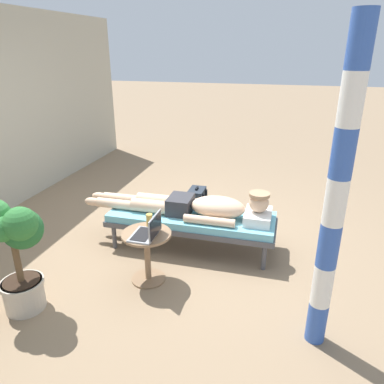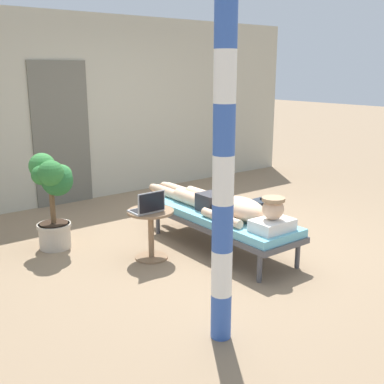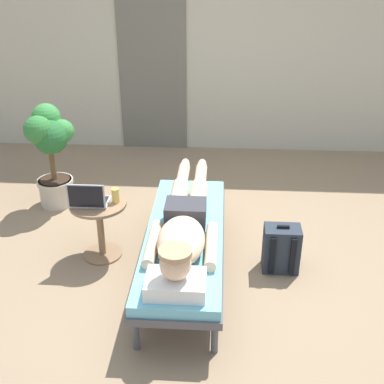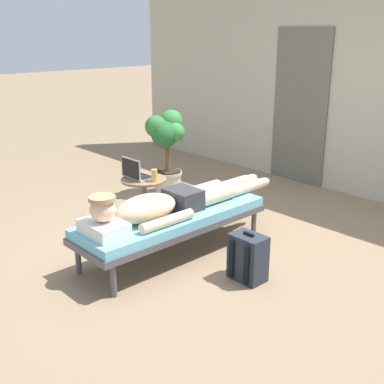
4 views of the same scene
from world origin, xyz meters
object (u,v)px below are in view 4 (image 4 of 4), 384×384
lounge_chair (173,220)px  laptop (136,173)px  side_table (144,194)px  backpack (248,258)px  drink_glass (154,175)px  potted_plant (167,143)px  person_reclining (167,204)px

lounge_chair → laptop: laptop is taller
side_table → backpack: bearing=-3.7°
side_table → drink_glass: 0.28m
side_table → drink_glass: (0.15, 0.02, 0.23)m
backpack → potted_plant: 2.47m
lounge_chair → potted_plant: size_ratio=1.80×
side_table → drink_glass: drink_glass is taller
laptop → lounge_chair: bearing=-13.6°
drink_glass → backpack: bearing=-5.0°
lounge_chair → backpack: backpack is taller
drink_glass → side_table: bearing=-171.3°
person_reclining → side_table: person_reclining is taller
drink_glass → potted_plant: potted_plant is taller
drink_glass → potted_plant: 1.20m
laptop → side_table: bearing=40.5°
backpack → person_reclining: bearing=-164.8°
person_reclining → drink_glass: (-0.60, 0.34, 0.07)m
person_reclining → side_table: bearing=157.1°
drink_glass → potted_plant: size_ratio=0.12×
lounge_chair → side_table: side_table is taller
person_reclining → drink_glass: bearing=150.4°
laptop → drink_glass: laptop is taller
side_table → drink_glass: bearing=8.7°
person_reclining → side_table: 0.83m
backpack → potted_plant: (-2.22, 0.99, 0.46)m
drink_glass → potted_plant: bearing=133.8°
side_table → laptop: laptop is taller
lounge_chair → backpack: (0.80, 0.15, -0.15)m
drink_glass → backpack: (1.39, -0.12, -0.39)m
drink_glass → potted_plant: (-0.83, 0.86, 0.07)m
person_reclining → backpack: 0.89m
laptop → backpack: size_ratio=0.73×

